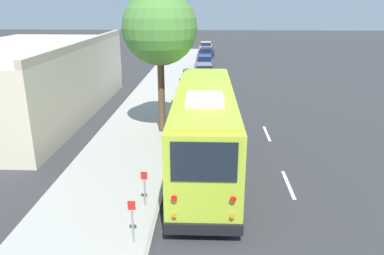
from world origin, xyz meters
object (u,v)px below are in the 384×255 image
Objects in this scene: parked_sedan_white at (204,89)px; fire_hydrant at (173,106)px; sign_post_near at (132,222)px; parked_sedan_gray at (204,71)px; parked_sedan_navy at (206,53)px; parked_sedan_silver at (206,47)px; shuttle_bus at (204,125)px; sign_post_far at (145,189)px; street_tree at (160,23)px; parked_sedan_blue at (205,62)px.

parked_sedan_white reaches higher than fire_hydrant.
parked_sedan_gray is at bearing -3.53° from sign_post_near.
sign_post_near is (-18.49, 1.70, 0.27)m from parked_sedan_white.
parked_sedan_silver is at bearing 6.04° from parked_sedan_navy.
shuttle_bus is at bearing 176.70° from parked_sedan_gray.
parked_sedan_silver is at bearing -4.14° from parked_sedan_gray.
sign_post_near reaches higher than sign_post_far.
parked_sedan_gray is at bearing 2.64° from parked_sedan_white.
sign_post_far reaches higher than parked_sedan_white.
parked_sedan_gray is 0.59× the size of street_tree.
fire_hydrant is at bearing 167.52° from parked_sedan_gray.
sign_post_far reaches higher than parked_sedan_silver.
sign_post_far is at bearing 178.34° from parked_sedan_silver.
fire_hydrant is (11.45, 0.16, -0.27)m from sign_post_far.
parked_sedan_white is 5.31m from fire_hydrant.
parked_sedan_gray is 1.02× the size of parked_sedan_blue.
parked_sedan_navy is at bearing -4.06° from street_tree.
shuttle_bus reaches higher than parked_sedan_white.
parked_sedan_white is 3.02× the size of sign_post_near.
shuttle_bus is at bearing 179.71° from parked_sedan_blue.
shuttle_bus is 4.20m from sign_post_far.
parked_sedan_navy is 37.02m from sign_post_far.
parked_sedan_navy is 29.52m from street_tree.
parked_sedan_gray is 23.83m from sign_post_far.
parked_sedan_blue is 31.79m from sign_post_near.
fire_hydrant is (3.45, -0.22, -5.30)m from street_tree.
fire_hydrant is (-32.26, 1.68, -0.05)m from parked_sedan_silver.
parked_sedan_blue is at bearing -5.15° from street_tree.
shuttle_bus is 2.31× the size of parked_sedan_gray.
parked_sedan_silver is at bearing 2.17° from parked_sedan_white.
parked_sedan_navy is at bearing -2.46° from sign_post_near.
parked_sedan_gray is at bearing -7.14° from street_tree.
parked_sedan_gray is 16.73m from street_tree.
sign_post_near reaches higher than parked_sedan_navy.
street_tree is 9.77× the size of fire_hydrant.
parked_sedan_silver is (40.18, 0.45, -1.36)m from shuttle_bus.
parked_sedan_gray is at bearing -3.83° from sign_post_far.
shuttle_bus is 13.36× the size of fire_hydrant.
shuttle_bus reaches higher than sign_post_far.
parked_sedan_white is 7.34m from parked_sedan_gray.
street_tree is at bearing 2.17° from sign_post_near.
parked_sedan_white is (12.90, 0.27, -1.38)m from shuttle_bus.
parked_sedan_gray is (7.34, 0.11, 0.01)m from parked_sedan_white.
sign_post_near reaches higher than parked_sedan_white.
shuttle_bus reaches higher than fire_hydrant.
street_tree is (-15.76, 1.97, 5.24)m from parked_sedan_gray.
street_tree is (-8.42, 2.08, 5.26)m from parked_sedan_white.
street_tree is (4.48, 2.35, 3.88)m from shuttle_bus.
street_tree reaches higher than parked_sedan_navy.
parked_sedan_silver is 3.20× the size of sign_post_near.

